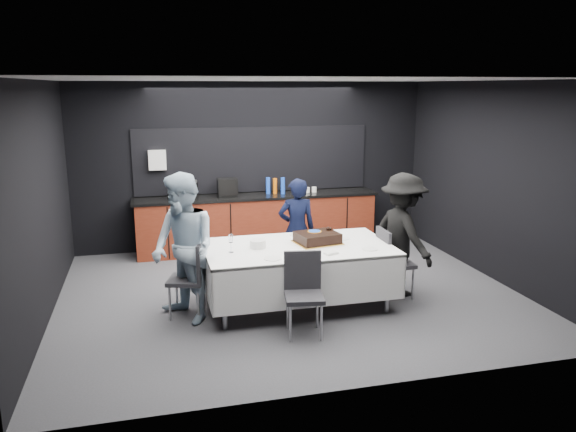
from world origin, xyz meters
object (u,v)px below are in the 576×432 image
at_px(person_center, 297,229).
at_px(chair_right, 391,258).
at_px(chair_near, 303,287).
at_px(person_right, 403,235).
at_px(cake_assembly, 317,238).
at_px(person_left, 184,249).
at_px(party_table, 298,257).
at_px(plate_stack, 258,244).
at_px(chair_left, 193,273).
at_px(champagne_flute, 231,240).

bearing_deg(person_center, chair_right, 137.90).
bearing_deg(chair_near, person_right, 27.92).
height_order(cake_assembly, person_right, person_right).
bearing_deg(person_left, party_table, 65.97).
distance_m(plate_stack, person_center, 1.23).
distance_m(chair_right, person_left, 2.68).
xyz_separation_m(plate_stack, person_center, (0.76, 0.96, -0.10)).
height_order(party_table, cake_assembly, cake_assembly).
bearing_deg(person_center, cake_assembly, 95.19).
xyz_separation_m(plate_stack, person_left, (-0.91, -0.17, 0.05)).
distance_m(chair_left, person_right, 2.77).
height_order(party_table, chair_right, chair_right).
distance_m(chair_left, person_center, 1.88).
bearing_deg(champagne_flute, chair_right, 1.18).
xyz_separation_m(chair_near, person_left, (-1.26, 0.67, 0.35)).
xyz_separation_m(plate_stack, chair_near, (0.35, -0.84, -0.30)).
bearing_deg(party_table, champagne_flute, -175.07).
relative_size(chair_right, person_right, 0.57).
relative_size(plate_stack, chair_right, 0.21).
bearing_deg(champagne_flute, plate_stack, 17.86).
distance_m(party_table, person_right, 1.46).
distance_m(party_table, chair_right, 1.25).
xyz_separation_m(person_center, person_right, (1.19, -0.95, 0.08)).
relative_size(party_table, cake_assembly, 3.77).
bearing_deg(person_left, chair_near, 32.72).
height_order(champagne_flute, person_center, person_center).
height_order(chair_right, person_center, person_center).
xyz_separation_m(chair_near, person_center, (0.41, 1.80, 0.20)).
height_order(cake_assembly, chair_left, cake_assembly).
height_order(cake_assembly, chair_near, cake_assembly).
relative_size(champagne_flute, chair_left, 0.24).
height_order(person_center, person_left, person_left).
relative_size(cake_assembly, person_center, 0.42).
bearing_deg(cake_assembly, plate_stack, -177.66).
bearing_deg(person_left, chair_right, 62.89).
bearing_deg(plate_stack, champagne_flute, -162.14).
height_order(party_table, person_left, person_left).
bearing_deg(champagne_flute, cake_assembly, 7.31).
height_order(person_center, person_right, person_right).
xyz_separation_m(party_table, chair_right, (1.25, -0.03, -0.11)).
bearing_deg(chair_right, person_right, 21.71).
xyz_separation_m(champagne_flute, person_left, (-0.56, -0.05, -0.06)).
height_order(champagne_flute, person_right, person_right).
xyz_separation_m(party_table, champagne_flute, (-0.85, -0.07, 0.30)).
height_order(chair_near, person_right, person_right).
relative_size(cake_assembly, chair_left, 0.66).
relative_size(person_center, person_left, 0.83).
xyz_separation_m(plate_stack, chair_left, (-0.81, -0.05, -0.30)).
xyz_separation_m(chair_left, person_center, (1.57, 1.01, 0.20)).
relative_size(champagne_flute, chair_near, 0.24).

